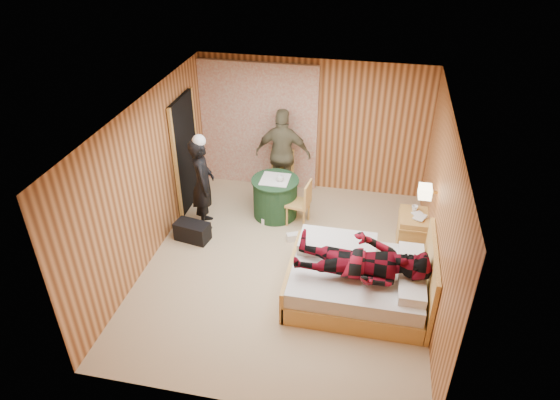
% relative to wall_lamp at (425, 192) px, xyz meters
% --- Properties ---
extents(floor, '(4.20, 5.00, 0.01)m').
position_rel_wall_lamp_xyz_m(floor, '(-1.92, -0.45, -1.30)').
color(floor, tan).
rests_on(floor, ground).
extents(ceiling, '(4.20, 5.00, 0.01)m').
position_rel_wall_lamp_xyz_m(ceiling, '(-1.92, -0.45, 1.20)').
color(ceiling, silver).
rests_on(ceiling, wall_back).
extents(wall_back, '(4.20, 0.02, 2.50)m').
position_rel_wall_lamp_xyz_m(wall_back, '(-1.92, 2.05, -0.05)').
color(wall_back, '#C8854D').
rests_on(wall_back, floor).
extents(wall_left, '(0.02, 5.00, 2.50)m').
position_rel_wall_lamp_xyz_m(wall_left, '(-4.02, -0.45, -0.05)').
color(wall_left, '#C8854D').
rests_on(wall_left, floor).
extents(wall_right, '(0.02, 5.00, 2.50)m').
position_rel_wall_lamp_xyz_m(wall_right, '(0.18, -0.45, -0.05)').
color(wall_right, '#C8854D').
rests_on(wall_right, floor).
extents(curtain, '(2.20, 0.08, 2.40)m').
position_rel_wall_lamp_xyz_m(curtain, '(-2.92, 1.98, -0.10)').
color(curtain, beige).
rests_on(curtain, floor).
extents(doorway, '(0.06, 0.90, 2.05)m').
position_rel_wall_lamp_xyz_m(doorway, '(-3.98, 0.95, -0.28)').
color(doorway, black).
rests_on(doorway, floor).
extents(wall_lamp, '(0.26, 0.24, 0.16)m').
position_rel_wall_lamp_xyz_m(wall_lamp, '(0.00, 0.00, 0.00)').
color(wall_lamp, gold).
rests_on(wall_lamp, wall_right).
extents(bed, '(1.94, 1.47, 1.01)m').
position_rel_wall_lamp_xyz_m(bed, '(-0.79, -0.92, -1.01)').
color(bed, '#EBB560').
rests_on(bed, floor).
extents(nightstand, '(0.46, 0.62, 0.60)m').
position_rel_wall_lamp_xyz_m(nightstand, '(-0.04, 0.44, -0.99)').
color(nightstand, '#EBB560').
rests_on(nightstand, floor).
extents(round_table, '(0.82, 0.82, 0.73)m').
position_rel_wall_lamp_xyz_m(round_table, '(-2.38, 0.90, -0.93)').
color(round_table, '#224A29').
rests_on(round_table, floor).
extents(chair_far, '(0.46, 0.46, 0.93)m').
position_rel_wall_lamp_xyz_m(chair_far, '(-2.39, 1.56, -0.76)').
color(chair_far, '#EBB560').
rests_on(chair_far, floor).
extents(chair_near, '(0.42, 0.42, 0.82)m').
position_rel_wall_lamp_xyz_m(chair_near, '(-1.87, 0.72, -0.82)').
color(chair_near, '#EBB560').
rests_on(chair_near, floor).
extents(duffel_bag, '(0.60, 0.39, 0.32)m').
position_rel_wall_lamp_xyz_m(duffel_bag, '(-3.56, -0.10, -1.14)').
color(duffel_bag, black).
rests_on(duffel_bag, floor).
extents(sneaker_left, '(0.26, 0.11, 0.12)m').
position_rel_wall_lamp_xyz_m(sneaker_left, '(-2.42, 0.59, -1.24)').
color(sneaker_left, white).
rests_on(sneaker_left, floor).
extents(sneaker_right, '(0.30, 0.22, 0.13)m').
position_rel_wall_lamp_xyz_m(sneaker_right, '(-1.90, 0.23, -1.24)').
color(sneaker_right, white).
rests_on(sneaker_right, floor).
extents(woman_standing, '(0.56, 0.68, 1.61)m').
position_rel_wall_lamp_xyz_m(woman_standing, '(-3.49, 0.38, -0.50)').
color(woman_standing, black).
rests_on(woman_standing, floor).
extents(man_at_table, '(1.01, 0.43, 1.72)m').
position_rel_wall_lamp_xyz_m(man_at_table, '(-2.38, 1.59, -0.44)').
color(man_at_table, brown).
rests_on(man_at_table, floor).
extents(man_on_bed, '(0.86, 0.67, 1.77)m').
position_rel_wall_lamp_xyz_m(man_on_bed, '(-0.77, -1.14, -0.36)').
color(man_on_bed, maroon).
rests_on(man_on_bed, bed).
extents(book_lower, '(0.26, 0.28, 0.02)m').
position_rel_wall_lamp_xyz_m(book_lower, '(-0.04, 0.39, -0.69)').
color(book_lower, white).
rests_on(book_lower, nightstand).
extents(book_upper, '(0.24, 0.27, 0.02)m').
position_rel_wall_lamp_xyz_m(book_upper, '(-0.04, 0.39, -0.67)').
color(book_upper, white).
rests_on(book_upper, nightstand).
extents(cup_nightstand, '(0.10, 0.10, 0.09)m').
position_rel_wall_lamp_xyz_m(cup_nightstand, '(-0.04, 0.57, -0.65)').
color(cup_nightstand, white).
rests_on(cup_nightstand, nightstand).
extents(cup_table, '(0.13, 0.13, 0.10)m').
position_rel_wall_lamp_xyz_m(cup_table, '(-2.28, 0.85, -0.52)').
color(cup_table, white).
rests_on(cup_table, round_table).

